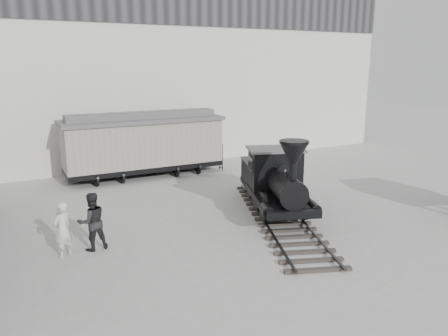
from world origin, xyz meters
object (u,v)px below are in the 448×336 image
boxcar (144,143)px  visitor_a (63,230)px  locomotive (277,185)px  visitor_b (92,221)px

boxcar → visitor_a: size_ratio=4.76×
locomotive → boxcar: size_ratio=1.12×
boxcar → visitor_a: bearing=-121.3°
locomotive → visitor_a: size_ratio=5.31×
locomotive → boxcar: (-2.84, 8.26, 0.59)m
visitor_a → visitor_b: size_ratio=0.92×
boxcar → visitor_a: boxcar is taller
boxcar → visitor_b: (-4.40, -8.41, -0.84)m
locomotive → visitor_b: (-7.24, -0.15, -0.25)m
boxcar → visitor_a: 10.08m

